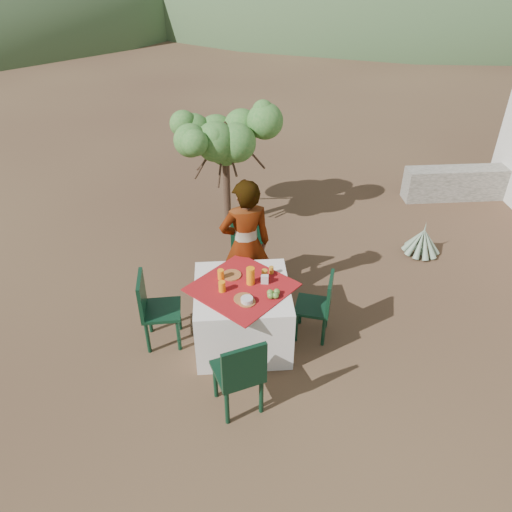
{
  "coord_description": "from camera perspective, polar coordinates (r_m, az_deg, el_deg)",
  "views": [
    {
      "loc": [
        -0.8,
        -4.06,
        4.0
      ],
      "look_at": [
        -0.45,
        0.56,
        0.88
      ],
      "focal_mm": 35.0,
      "sensor_mm": 36.0,
      "label": 1
    }
  ],
  "objects": [
    {
      "name": "chair_near",
      "position": [
        4.75,
        -1.81,
        -13.21
      ],
      "size": [
        0.54,
        0.54,
        0.93
      ],
      "rotation": [
        0.0,
        0.0,
        3.45
      ],
      "color": "black",
      "rests_on": "ground"
    },
    {
      "name": "bowl_plate",
      "position": [
        5.11,
        -1.05,
        -5.28
      ],
      "size": [
        0.18,
        0.18,
        0.01
      ],
      "primitive_type": "cylinder",
      "color": "brown",
      "rests_on": "table"
    },
    {
      "name": "plate_near",
      "position": [
        5.15,
        -1.45,
        -4.91
      ],
      "size": [
        0.2,
        0.2,
        0.01
      ],
      "primitive_type": "cylinder",
      "color": "brown",
      "rests_on": "table"
    },
    {
      "name": "napkin_holder",
      "position": [
        5.34,
        1.0,
        -2.68
      ],
      "size": [
        0.08,
        0.06,
        0.1
      ],
      "primitive_type": "cube",
      "rotation": [
        0.0,
        0.0,
        -0.13
      ],
      "color": "silver",
      "rests_on": "table"
    },
    {
      "name": "person",
      "position": [
        5.85,
        -1.19,
        1.26
      ],
      "size": [
        0.67,
        0.5,
        1.68
      ],
      "primitive_type": "imported",
      "rotation": [
        0.0,
        0.0,
        3.32
      ],
      "color": "#8C6651",
      "rests_on": "ground"
    },
    {
      "name": "glass_far",
      "position": [
        5.41,
        -4.04,
        -2.11
      ],
      "size": [
        0.07,
        0.07,
        0.12
      ],
      "primitive_type": "cylinder",
      "color": "orange",
      "rests_on": "table"
    },
    {
      "name": "jar_right",
      "position": [
        5.49,
        1.76,
        -1.61
      ],
      "size": [
        0.05,
        0.05,
        0.08
      ],
      "primitive_type": "cylinder",
      "color": "#C48122",
      "rests_on": "table"
    },
    {
      "name": "plate_far",
      "position": [
        5.48,
        -2.8,
        -2.19
      ],
      "size": [
        0.21,
        0.21,
        0.01
      ],
      "primitive_type": "cylinder",
      "color": "brown",
      "rests_on": "table"
    },
    {
      "name": "chair_right",
      "position": [
        5.62,
        7.26,
        -5.44
      ],
      "size": [
        0.48,
        0.48,
        0.82
      ],
      "rotation": [
        0.0,
        0.0,
        4.41
      ],
      "color": "black",
      "rests_on": "ground"
    },
    {
      "name": "chair_left",
      "position": [
        5.58,
        -11.59,
        -5.73
      ],
      "size": [
        0.43,
        0.43,
        0.9
      ],
      "rotation": [
        0.0,
        0.0,
        1.61
      ],
      "color": "black",
      "rests_on": "ground"
    },
    {
      "name": "agave",
      "position": [
        7.51,
        18.46,
        1.57
      ],
      "size": [
        0.52,
        0.53,
        0.56
      ],
      "rotation": [
        0.0,
        0.0,
        0.3
      ],
      "color": "gray",
      "rests_on": "ground"
    },
    {
      "name": "juice_pitcher",
      "position": [
        5.3,
        -0.63,
        -2.29
      ],
      "size": [
        0.09,
        0.09,
        0.2
      ],
      "primitive_type": "cylinder",
      "color": "orange",
      "rests_on": "table"
    },
    {
      "name": "fruit_cluster",
      "position": [
        5.17,
        1.98,
        -4.35
      ],
      "size": [
        0.14,
        0.13,
        0.07
      ],
      "color": "#598530",
      "rests_on": "table"
    },
    {
      "name": "ground",
      "position": [
        5.76,
        4.99,
        -10.19
      ],
      "size": [
        160.0,
        160.0,
        0.0
      ],
      "primitive_type": "plane",
      "color": "#3A231A",
      "rests_on": "ground"
    },
    {
      "name": "jar_left",
      "position": [
        5.41,
        0.98,
        -2.08
      ],
      "size": [
        0.07,
        0.07,
        0.11
      ],
      "primitive_type": "cylinder",
      "color": "#C48122",
      "rests_on": "table"
    },
    {
      "name": "shrub_tree",
      "position": [
        7.41,
        -3.14,
        12.86
      ],
      "size": [
        1.43,
        1.41,
        1.69
      ],
      "color": "#483324",
      "rests_on": "ground"
    },
    {
      "name": "white_bowl",
      "position": [
        5.09,
        -1.05,
        -5.03
      ],
      "size": [
        0.13,
        0.13,
        0.05
      ],
      "primitive_type": "cylinder",
      "color": "silver",
      "rests_on": "bowl_plate"
    },
    {
      "name": "chair_far",
      "position": [
        6.27,
        -1.08,
        0.21
      ],
      "size": [
        0.51,
        0.51,
        0.93
      ],
      "rotation": [
        0.0,
        0.0,
        -0.2
      ],
      "color": "black",
      "rests_on": "ground"
    },
    {
      "name": "table",
      "position": [
        5.56,
        -1.55,
        -6.64
      ],
      "size": [
        1.3,
        1.3,
        0.76
      ],
      "color": "white",
      "rests_on": "ground"
    },
    {
      "name": "glass_near",
      "position": [
        5.23,
        -3.9,
        -3.49
      ],
      "size": [
        0.07,
        0.07,
        0.12
      ],
      "primitive_type": "cylinder",
      "color": "orange",
      "rests_on": "table"
    },
    {
      "name": "stone_wall",
      "position": [
        9.43,
        24.22,
        7.66
      ],
      "size": [
        2.6,
        0.35,
        0.55
      ],
      "primitive_type": "cube",
      "color": "#9C9588",
      "rests_on": "ground"
    }
  ]
}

